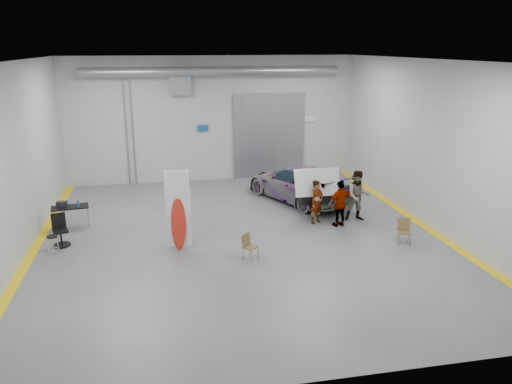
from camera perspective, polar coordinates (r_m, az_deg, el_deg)
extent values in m
plane|color=#5B5D63|center=(17.54, -1.76, -5.18)|extent=(16.00, 16.00, 0.00)
cube|color=#B0B3B4|center=(17.02, -25.82, 3.05)|extent=(0.02, 16.00, 6.00)
cube|color=#B0B3B4|center=(19.08, 19.45, 5.06)|extent=(0.02, 16.00, 6.00)
cube|color=#B0B3B4|center=(24.48, -4.97, 8.27)|extent=(14.00, 0.02, 6.00)
cube|color=#B0B3B4|center=(9.19, 6.45, -5.82)|extent=(14.00, 0.02, 6.00)
cube|color=silver|center=(16.31, -1.95, 14.81)|extent=(14.00, 16.00, 0.02)
cube|color=#92949B|center=(25.00, 1.53, 6.40)|extent=(3.60, 0.12, 4.20)
cube|color=gray|center=(24.09, -8.69, 12.32)|extent=(1.00, 0.50, 1.20)
cylinder|color=gray|center=(23.66, -4.94, 13.58)|extent=(11.90, 0.44, 0.44)
cube|color=#124D98|center=(24.41, -6.10, 7.26)|extent=(0.50, 0.04, 0.30)
cube|color=white|center=(25.39, 6.00, 8.30)|extent=(0.70, 0.04, 0.25)
cylinder|color=gray|center=(24.36, -13.89, 6.62)|extent=(0.08, 0.08, 5.00)
cylinder|color=gray|center=(24.37, -14.60, 6.57)|extent=(0.08, 0.08, 5.00)
cube|color=yellow|center=(17.84, -24.15, -6.30)|extent=(0.30, 16.00, 0.01)
cube|color=yellow|center=(19.77, 18.25, -3.48)|extent=(0.30, 16.00, 0.01)
imported|color=white|center=(21.50, 4.82, 1.02)|extent=(4.09, 5.66, 1.52)
imported|color=#8C674C|center=(18.77, 6.95, -1.13)|extent=(0.72, 0.65, 1.66)
imported|color=slate|center=(19.29, 11.59, -0.43)|extent=(1.03, 0.83, 1.94)
imported|color=brown|center=(18.55, 9.60, -1.33)|extent=(1.08, 0.64, 1.74)
cube|color=white|center=(16.45, -8.78, -3.35)|extent=(0.80, 0.11, 1.71)
ellipsoid|color=#F03914|center=(16.39, -8.76, -3.59)|extent=(0.49, 0.27, 1.80)
cube|color=white|center=(16.04, -8.97, 0.93)|extent=(0.78, 0.11, 0.90)
cylinder|color=white|center=(16.29, -10.02, -1.84)|extent=(0.02, 0.02, 2.84)
cylinder|color=white|center=(16.31, -7.69, -1.71)|extent=(0.02, 0.02, 2.84)
cube|color=brown|center=(15.62, -0.63, -6.32)|extent=(0.54, 0.54, 0.04)
cube|color=brown|center=(15.70, -0.75, -5.35)|extent=(0.34, 0.32, 0.37)
cube|color=brown|center=(17.46, 16.60, -4.42)|extent=(0.52, 0.51, 0.04)
cube|color=brown|center=(17.54, 16.38, -3.50)|extent=(0.43, 0.21, 0.40)
cylinder|color=black|center=(17.07, -22.28, -4.73)|extent=(0.33, 0.33, 0.05)
torus|color=silver|center=(17.23, -22.12, -6.10)|extent=(0.35, 0.35, 0.02)
cylinder|color=gray|center=(19.35, -22.24, -3.12)|extent=(0.03, 0.03, 0.78)
cylinder|color=gray|center=(19.15, -18.75, -2.95)|extent=(0.03, 0.03, 0.78)
cylinder|color=gray|center=(19.85, -21.97, -2.60)|extent=(0.03, 0.03, 0.78)
cylinder|color=gray|center=(19.65, -18.57, -2.44)|extent=(0.03, 0.03, 0.78)
cube|color=black|center=(19.37, -20.51, -1.63)|extent=(1.38, 0.84, 0.04)
cylinder|color=#1B52A2|center=(19.17, -19.65, -1.28)|extent=(0.09, 0.09, 0.24)
cube|color=black|center=(19.43, -21.30, -1.29)|extent=(0.38, 0.24, 0.19)
cylinder|color=black|center=(18.00, -21.30, -5.64)|extent=(0.58, 0.58, 0.04)
cylinder|color=black|center=(17.91, -21.38, -4.91)|extent=(0.06, 0.06, 0.49)
cube|color=black|center=(17.83, -21.46, -4.17)|extent=(0.59, 0.59, 0.07)
cube|color=black|center=(17.94, -21.45, -2.99)|extent=(0.45, 0.19, 0.51)
cube|color=silver|center=(19.11, 6.83, 1.41)|extent=(1.78, 1.08, 0.04)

